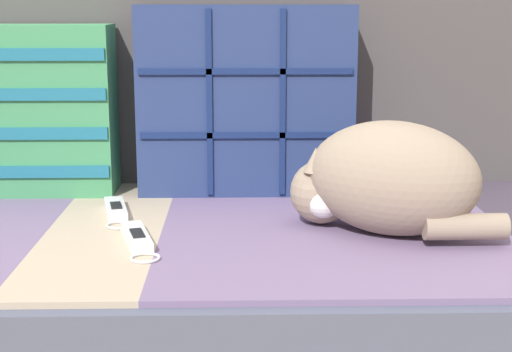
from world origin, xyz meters
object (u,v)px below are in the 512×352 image
(couch, at_px, (168,329))
(throw_pillow_quilted, at_px, (246,100))
(throw_pillow_striped, at_px, (23,110))
(sleeping_cat, at_px, (382,181))
(game_remote_far, at_px, (137,239))
(game_remote_near, at_px, (116,210))

(couch, xyz_separation_m, throw_pillow_quilted, (0.15, 0.24, 0.42))
(throw_pillow_striped, bearing_deg, couch, -36.66)
(sleeping_cat, bearing_deg, throw_pillow_quilted, 125.78)
(throw_pillow_striped, bearing_deg, sleeping_cat, -24.79)
(sleeping_cat, xyz_separation_m, game_remote_far, (-0.42, -0.06, -0.08))
(throw_pillow_striped, height_order, sleeping_cat, throw_pillow_striped)
(couch, relative_size, game_remote_near, 9.05)
(throw_pillow_striped, relative_size, sleeping_cat, 1.07)
(throw_pillow_striped, distance_m, game_remote_near, 0.34)
(throw_pillow_striped, bearing_deg, game_remote_near, -41.98)
(throw_pillow_striped, distance_m, sleeping_cat, 0.78)
(sleeping_cat, distance_m, game_remote_near, 0.51)
(couch, relative_size, game_remote_far, 8.74)
(throw_pillow_quilted, height_order, throw_pillow_striped, throw_pillow_quilted)
(sleeping_cat, bearing_deg, game_remote_near, 165.13)
(throw_pillow_quilted, height_order, game_remote_far, throw_pillow_quilted)
(game_remote_near, bearing_deg, throw_pillow_quilted, 38.03)
(game_remote_near, bearing_deg, couch, -21.68)
(sleeping_cat, bearing_deg, throw_pillow_striped, 155.21)
(throw_pillow_striped, xyz_separation_m, sleeping_cat, (0.70, -0.33, -0.08))
(couch, height_order, sleeping_cat, sleeping_cat)
(couch, bearing_deg, throw_pillow_quilted, 56.87)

